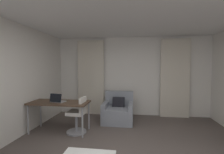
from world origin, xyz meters
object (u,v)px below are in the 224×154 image
object	(u,v)px
armchair	(118,112)
desk_chair	(78,117)
laptop	(58,100)
desk	(59,104)

from	to	relation	value
armchair	desk_chair	world-z (taller)	desk_chair
armchair	laptop	bearing A→B (deg)	-144.25
desk	desk_chair	bearing A→B (deg)	-0.74
armchair	desk_chair	distance (m)	1.32
desk_chair	laptop	bearing A→B (deg)	-175.53
desk_chair	laptop	world-z (taller)	laptop
desk_chair	armchair	bearing A→B (deg)	47.13
desk	laptop	world-z (taller)	laptop
armchair	desk_chair	bearing A→B (deg)	-132.87
desk	laptop	xyz separation A→B (m)	(-0.02, -0.04, 0.11)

